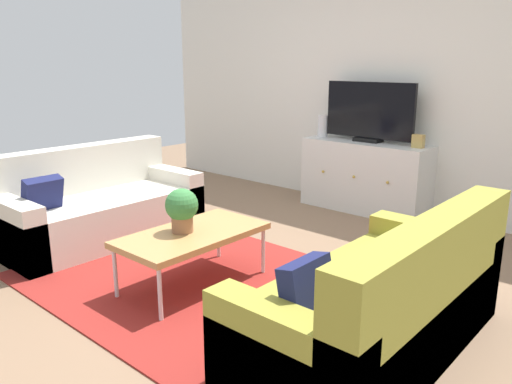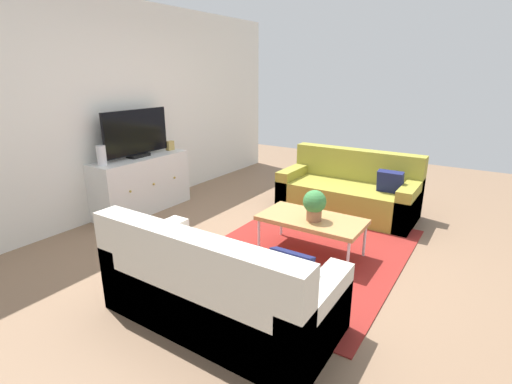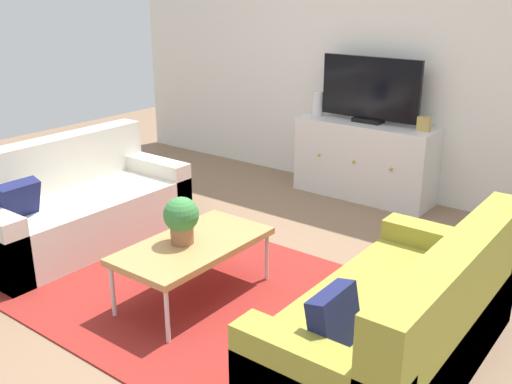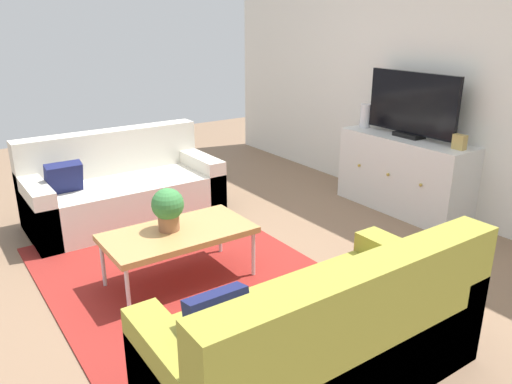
% 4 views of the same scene
% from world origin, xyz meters
% --- Properties ---
extents(ground_plane, '(10.00, 10.00, 0.00)m').
position_xyz_m(ground_plane, '(0.00, 0.00, 0.00)').
color(ground_plane, '#84664C').
extents(wall_back, '(6.40, 0.12, 2.70)m').
position_xyz_m(wall_back, '(0.00, 2.55, 1.35)').
color(wall_back, silver).
rests_on(wall_back, ground_plane).
extents(area_rug, '(2.50, 1.90, 0.01)m').
position_xyz_m(area_rug, '(0.00, -0.15, 0.01)').
color(area_rug, maroon).
rests_on(area_rug, ground_plane).
extents(couch_left_side, '(0.83, 1.74, 0.82)m').
position_xyz_m(couch_left_side, '(-1.44, -0.10, 0.27)').
color(couch_left_side, beige).
rests_on(couch_left_side, ground_plane).
extents(couch_right_side, '(0.83, 1.74, 0.82)m').
position_xyz_m(couch_right_side, '(1.44, -0.10, 0.27)').
color(couch_right_side, olive).
rests_on(couch_right_side, ground_plane).
extents(coffee_table, '(0.56, 1.05, 0.41)m').
position_xyz_m(coffee_table, '(0.00, -0.21, 0.37)').
color(coffee_table, '#B7844C').
rests_on(coffee_table, ground_plane).
extents(potted_plant, '(0.23, 0.23, 0.31)m').
position_xyz_m(potted_plant, '(-0.05, -0.25, 0.58)').
color(potted_plant, '#936042').
rests_on(potted_plant, coffee_table).
extents(tv_console, '(1.36, 0.47, 0.75)m').
position_xyz_m(tv_console, '(-0.04, 2.27, 0.37)').
color(tv_console, silver).
rests_on(tv_console, ground_plane).
extents(flat_screen_tv, '(0.99, 0.16, 0.61)m').
position_xyz_m(flat_screen_tv, '(-0.04, 2.29, 1.05)').
color(flat_screen_tv, black).
rests_on(flat_screen_tv, tv_console).
extents(glass_vase, '(0.11, 0.11, 0.24)m').
position_xyz_m(glass_vase, '(-0.60, 2.27, 0.87)').
color(glass_vase, silver).
rests_on(glass_vase, tv_console).
extents(mantel_clock, '(0.11, 0.07, 0.13)m').
position_xyz_m(mantel_clock, '(0.51, 2.27, 0.81)').
color(mantel_clock, tan).
rests_on(mantel_clock, tv_console).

